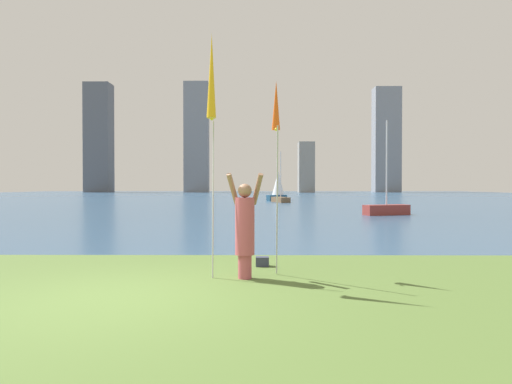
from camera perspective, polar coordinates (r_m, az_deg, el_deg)
ground at (r=57.24m, az=-1.54°, el=-0.84°), size 120.00×138.00×0.12m
person at (r=7.58m, az=-1.47°, el=-4.54°), size 0.67×0.50×1.83m
kite_flag_left at (r=7.71m, az=-5.83°, el=14.30°), size 0.16×0.44×4.23m
kite_flag_right at (r=8.27m, az=2.65°, el=10.51°), size 0.16×0.91×3.56m
bag at (r=8.82m, az=0.83°, el=-9.08°), size 0.26×0.20×0.19m
sailboat_2 at (r=42.27m, az=3.24°, el=-0.94°), size 1.78×3.02×4.92m
sailboat_3 at (r=47.24m, az=2.89°, el=0.86°), size 2.33×2.18×4.51m
sailboat_4 at (r=25.07m, az=16.70°, el=-2.10°), size 2.72×1.56×5.21m
skyline_tower_0 at (r=115.71m, az=-19.88°, el=6.66°), size 6.20×4.70×26.93m
skyline_tower_1 at (r=108.16m, az=-7.79°, el=7.10°), size 5.94×3.00×26.88m
skyline_tower_2 at (r=105.55m, az=6.57°, el=3.22°), size 3.73×4.70×12.03m
skyline_tower_3 at (r=113.65m, az=16.69°, el=6.52°), size 6.42×4.07×25.91m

